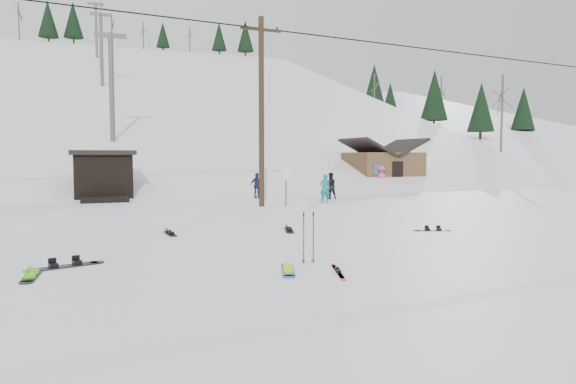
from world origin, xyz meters
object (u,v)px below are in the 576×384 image
object	(u,v)px
hero_skis	(338,271)
hero_snowboard	(288,270)
cabin	(383,169)
utility_pole	(261,109)

from	to	relation	value
hero_skis	hero_snowboard	bearing A→B (deg)	170.41
hero_snowboard	hero_skis	xyz separation A→B (m)	(0.93, -0.49, -0.00)
hero_skis	cabin	bearing A→B (deg)	74.26
utility_pole	hero_snowboard	size ratio (longest dim) A/B	6.89
hero_snowboard	hero_skis	bearing A→B (deg)	-98.58
utility_pole	hero_snowboard	bearing A→B (deg)	-106.33
cabin	hero_snowboard	distance (m)	29.01
cabin	hero_snowboard	bearing A→B (deg)	-125.81
cabin	utility_pole	bearing A→B (deg)	-142.44
cabin	hero_skis	xyz separation A→B (m)	(-16.02, -23.98, -1.46)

